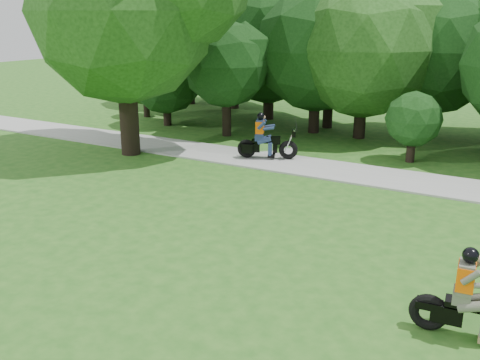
% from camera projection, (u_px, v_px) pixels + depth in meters
% --- Properties ---
extents(ground, '(100.00, 100.00, 0.00)m').
position_uv_depth(ground, '(350.00, 309.00, 9.24)').
color(ground, '#255C1A').
rests_on(ground, ground).
extents(walkway, '(60.00, 2.20, 0.06)m').
position_uv_depth(walkway, '(437.00, 185.00, 15.88)').
color(walkway, gray).
rests_on(walkway, ground).
extents(tree_line, '(39.22, 11.69, 7.82)m').
position_uv_depth(tree_line, '(463.00, 47.00, 20.69)').
color(tree_line, black).
rests_on(tree_line, ground).
extents(chopper_motorcycle, '(2.14, 0.61, 1.53)m').
position_uv_depth(chopper_motorcycle, '(474.00, 307.00, 8.22)').
color(chopper_motorcycle, black).
rests_on(chopper_motorcycle, ground).
extents(touring_motorcycle, '(2.03, 1.21, 1.62)m').
position_uv_depth(touring_motorcycle, '(264.00, 142.00, 18.60)').
color(touring_motorcycle, black).
rests_on(touring_motorcycle, walkway).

